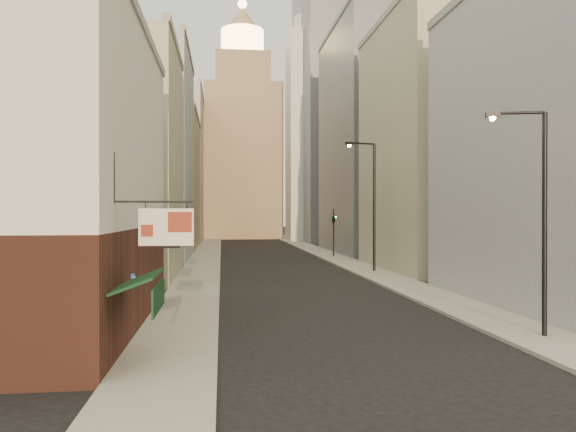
% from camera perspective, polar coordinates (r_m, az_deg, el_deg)
% --- Properties ---
extents(ground, '(360.00, 360.00, 0.00)m').
position_cam_1_polar(ground, '(15.37, 12.60, -16.97)').
color(ground, black).
rests_on(ground, ground).
extents(sidewalk_left, '(3.00, 140.00, 0.15)m').
position_cam_1_polar(sidewalk_left, '(69.02, -8.10, -3.47)').
color(sidewalk_left, gray).
rests_on(sidewalk_left, ground).
extents(sidewalk_right, '(3.00, 140.00, 0.15)m').
position_cam_1_polar(sidewalk_right, '(69.93, 2.63, -3.42)').
color(sidewalk_right, gray).
rests_on(sidewalk_right, ground).
extents(near_building_left, '(8.30, 23.04, 12.30)m').
position_cam_1_polar(near_building_left, '(23.70, -21.74, 3.78)').
color(near_building_left, '#542B20').
rests_on(near_building_left, ground).
extents(left_bldg_beige, '(8.00, 12.00, 16.00)m').
position_cam_1_polar(left_bldg_beige, '(40.63, -16.90, 5.11)').
color(left_bldg_beige, tan).
rests_on(left_bldg_beige, ground).
extents(left_bldg_grey, '(8.00, 16.00, 20.00)m').
position_cam_1_polar(left_bldg_grey, '(56.57, -14.03, 5.77)').
color(left_bldg_grey, gray).
rests_on(left_bldg_grey, ground).
extents(left_bldg_tan, '(8.00, 18.00, 17.00)m').
position_cam_1_polar(left_bldg_tan, '(74.30, -12.26, 3.29)').
color(left_bldg_tan, '#927854').
rests_on(left_bldg_tan, ground).
extents(left_bldg_wingrid, '(8.00, 20.00, 24.00)m').
position_cam_1_polar(left_bldg_wingrid, '(94.42, -11.09, 4.77)').
color(left_bldg_wingrid, gray).
rests_on(left_bldg_wingrid, ground).
extents(right_bldg_grey, '(8.00, 16.00, 16.00)m').
position_cam_1_polar(right_bldg_grey, '(31.06, 26.39, 6.60)').
color(right_bldg_grey, gray).
rests_on(right_bldg_grey, ground).
extents(right_bldg_beige, '(8.00, 16.00, 20.00)m').
position_cam_1_polar(right_bldg_beige, '(47.30, 14.30, 6.86)').
color(right_bldg_beige, tan).
rests_on(right_bldg_beige, ground).
extents(right_bldg_wingrid, '(8.00, 20.00, 26.00)m').
position_cam_1_polar(right_bldg_wingrid, '(66.58, 8.06, 7.54)').
color(right_bldg_wingrid, gray).
rests_on(right_bldg_wingrid, ground).
extents(highrise, '(21.00, 23.00, 51.20)m').
position_cam_1_polar(highrise, '(96.98, 7.24, 12.82)').
color(highrise, gray).
rests_on(highrise, ground).
extents(clock_tower, '(14.00, 14.00, 44.90)m').
position_cam_1_polar(clock_tower, '(106.73, -4.66, 7.29)').
color(clock_tower, '#927854').
rests_on(clock_tower, ground).
extents(white_tower, '(8.00, 8.00, 41.50)m').
position_cam_1_polar(white_tower, '(94.11, 2.45, 8.84)').
color(white_tower, silver).
rests_on(white_tower, ground).
extents(streetlamp_near, '(2.13, 0.65, 8.24)m').
position_cam_1_polar(streetlamp_near, '(22.13, 24.10, 0.64)').
color(streetlamp_near, black).
rests_on(streetlamp_near, ground).
extents(streetlamp_mid, '(2.53, 0.96, 9.95)m').
position_cam_1_polar(streetlamp_mid, '(43.43, 8.46, 1.74)').
color(streetlamp_mid, black).
rests_on(streetlamp_mid, ground).
extents(traffic_light_right, '(0.72, 0.72, 5.00)m').
position_cam_1_polar(traffic_light_right, '(58.40, 4.65, -0.50)').
color(traffic_light_right, black).
rests_on(traffic_light_right, ground).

